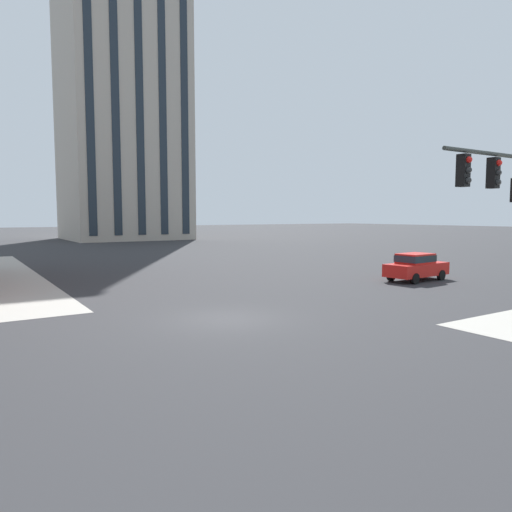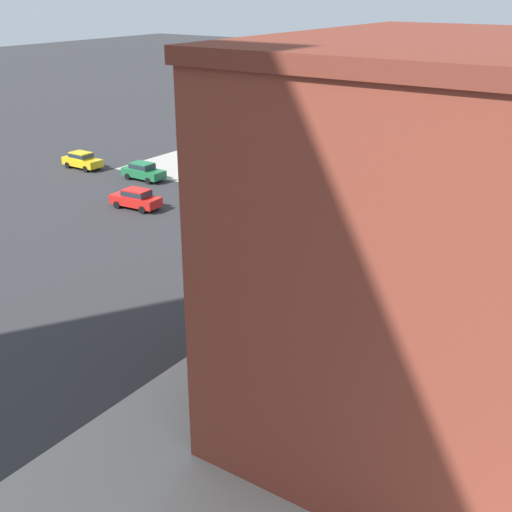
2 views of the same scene
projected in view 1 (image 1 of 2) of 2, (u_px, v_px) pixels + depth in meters
ground_plane at (226, 319)px, 18.21m from camera, size 320.00×320.00×0.00m
car_main_southbound_far at (416, 266)px, 28.85m from camera, size 4.53×2.15×1.68m
residential_tower_skyline_right at (121, 84)px, 78.31m from camera, size 18.79×18.03×51.39m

